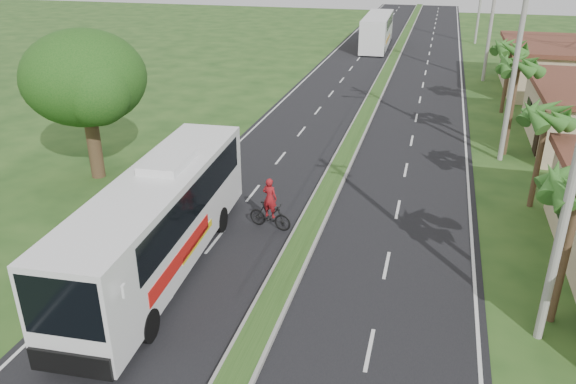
# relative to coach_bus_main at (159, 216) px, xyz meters

# --- Properties ---
(ground) EXTENTS (180.00, 180.00, 0.00)m
(ground) POSITION_rel_coach_bus_main_xyz_m (4.58, -2.65, -2.21)
(ground) COLOR #214419
(ground) RESTS_ON ground
(road_asphalt) EXTENTS (14.00, 160.00, 0.02)m
(road_asphalt) POSITION_rel_coach_bus_main_xyz_m (4.58, 17.35, -2.20)
(road_asphalt) COLOR black
(road_asphalt) RESTS_ON ground
(median_strip) EXTENTS (1.20, 160.00, 0.18)m
(median_strip) POSITION_rel_coach_bus_main_xyz_m (4.58, 17.35, -2.11)
(median_strip) COLOR gray
(median_strip) RESTS_ON ground
(lane_edge_left) EXTENTS (0.12, 160.00, 0.01)m
(lane_edge_left) POSITION_rel_coach_bus_main_xyz_m (-2.12, 17.35, -2.21)
(lane_edge_left) COLOR silver
(lane_edge_left) RESTS_ON ground
(lane_edge_right) EXTENTS (0.12, 160.00, 0.01)m
(lane_edge_right) POSITION_rel_coach_bus_main_xyz_m (11.28, 17.35, -2.21)
(lane_edge_right) COLOR silver
(lane_edge_right) RESTS_ON ground
(shop_far) EXTENTS (8.60, 11.60, 3.82)m
(shop_far) POSITION_rel_coach_bus_main_xyz_m (18.58, 33.35, -0.28)
(shop_far) COLOR tan
(shop_far) RESTS_ON ground
(palm_verge_b) EXTENTS (2.40, 2.40, 5.05)m
(palm_verge_b) POSITION_rel_coach_bus_main_xyz_m (13.98, 9.35, 2.14)
(palm_verge_b) COLOR #473321
(palm_verge_b) RESTS_ON ground
(palm_verge_c) EXTENTS (2.40, 2.40, 5.85)m
(palm_verge_c) POSITION_rel_coach_bus_main_xyz_m (13.38, 16.35, 2.91)
(palm_verge_c) COLOR #473321
(palm_verge_c) RESTS_ON ground
(palm_verge_d) EXTENTS (2.40, 2.40, 5.25)m
(palm_verge_d) POSITION_rel_coach_bus_main_xyz_m (13.88, 25.35, 2.34)
(palm_verge_d) COLOR #473321
(palm_verge_d) RESTS_ON ground
(shade_tree) EXTENTS (6.30, 6.00, 7.54)m
(shade_tree) POSITION_rel_coach_bus_main_xyz_m (-7.53, 7.36, 2.82)
(shade_tree) COLOR #473321
(shade_tree) RESTS_ON ground
(utility_pole_a) EXTENTS (1.60, 0.28, 11.00)m
(utility_pole_a) POSITION_rel_coach_bus_main_xyz_m (13.08, -0.65, 3.46)
(utility_pole_a) COLOR gray
(utility_pole_a) RESTS_ON ground
(utility_pole_b) EXTENTS (3.20, 0.28, 12.00)m
(utility_pole_b) POSITION_rel_coach_bus_main_xyz_m (13.05, 15.35, 4.04)
(utility_pole_b) COLOR gray
(utility_pole_b) RESTS_ON ground
(utility_pole_c) EXTENTS (1.60, 0.28, 11.00)m
(utility_pole_c) POSITION_rel_coach_bus_main_xyz_m (13.08, 35.35, 3.46)
(utility_pole_c) COLOR gray
(utility_pole_c) RESTS_ON ground
(coach_bus_main) EXTENTS (3.36, 12.59, 4.02)m
(coach_bus_main) POSITION_rel_coach_bus_main_xyz_m (0.00, 0.00, 0.00)
(coach_bus_main) COLOR white
(coach_bus_main) RESTS_ON ground
(coach_bus_far) EXTENTS (3.04, 12.43, 3.60)m
(coach_bus_far) POSITION_rel_coach_bus_main_xyz_m (2.02, 49.62, -0.17)
(coach_bus_far) COLOR white
(coach_bus_far) RESTS_ON ground
(motorcyclist) EXTENTS (2.04, 0.95, 2.32)m
(motorcyclist) POSITION_rel_coach_bus_main_xyz_m (2.92, 4.11, -1.39)
(motorcyclist) COLOR black
(motorcyclist) RESTS_ON ground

